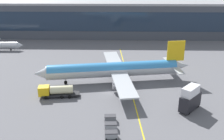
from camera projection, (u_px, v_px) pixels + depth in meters
ground_plane at (111, 92)px, 76.91m from camera, size 700.00×700.00×0.00m
apron_lead_in_line at (131, 89)px, 78.65m from camera, size 6.20×79.80×0.01m
terminal_building at (111, 18)px, 135.57m from camera, size 182.66×20.34×16.90m
main_airliner at (114, 69)px, 82.55m from camera, size 47.35×37.76×12.06m
fuel_tanker at (56, 91)px, 73.44m from camera, size 11.02×3.78×3.25m
catering_lift at (190, 98)px, 66.51m from camera, size 6.34×6.78×6.30m
baggage_cart_0 at (111, 135)px, 56.35m from camera, size 2.74×1.76×1.48m
baggage_cart_1 at (111, 126)px, 59.33m from camera, size 2.74×1.76×1.48m
baggage_cart_2 at (110, 118)px, 62.32m from camera, size 2.74×1.76×1.48m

